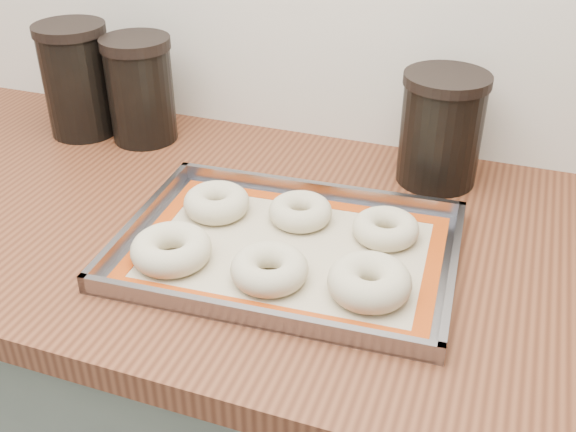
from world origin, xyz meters
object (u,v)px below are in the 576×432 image
at_px(bagel_front_left, 171,249).
at_px(bagel_back_left, 217,202).
at_px(bagel_back_right, 386,228).
at_px(canister_mid, 140,89).
at_px(bagel_front_mid, 269,269).
at_px(bagel_front_right, 369,282).
at_px(canister_right, 441,129).
at_px(bagel_back_mid, 300,211).
at_px(canister_left, 77,80).
at_px(baking_tray, 288,248).

xyz_separation_m(bagel_front_left, bagel_back_left, (0.01, 0.13, -0.00)).
relative_size(bagel_back_right, canister_mid, 0.50).
relative_size(bagel_front_mid, bagel_front_right, 0.95).
bearing_deg(canister_mid, canister_right, 2.18).
bearing_deg(canister_right, bagel_back_mid, -128.99).
relative_size(bagel_front_left, bagel_back_mid, 1.17).
height_order(bagel_back_right, canister_mid, canister_mid).
relative_size(bagel_back_left, canister_left, 0.48).
xyz_separation_m(bagel_back_mid, canister_left, (-0.49, 0.17, 0.08)).
bearing_deg(baking_tray, bagel_front_right, -24.85).
relative_size(bagel_back_right, canister_right, 0.52).
bearing_deg(bagel_front_left, canister_mid, 124.79).
bearing_deg(bagel_back_left, canister_right, 37.79).
bearing_deg(baking_tray, canister_mid, 145.07).
height_order(bagel_back_mid, canister_right, canister_right).
relative_size(bagel_front_mid, bagel_back_right, 1.07).
distance_m(bagel_front_left, bagel_front_mid, 0.14).
bearing_deg(bagel_back_left, bagel_back_mid, 9.48).
xyz_separation_m(bagel_back_left, canister_left, (-0.37, 0.19, 0.08)).
relative_size(bagel_back_mid, bagel_back_right, 0.99).
bearing_deg(bagel_front_right, baking_tray, 155.15).
height_order(bagel_front_left, bagel_back_mid, bagel_front_left).
bearing_deg(canister_mid, canister_left, -174.04).
height_order(bagel_back_left, canister_mid, canister_mid).
xyz_separation_m(bagel_back_right, canister_right, (0.04, 0.21, 0.07)).
bearing_deg(bagel_back_mid, canister_right, 51.01).
relative_size(bagel_front_right, bagel_back_right, 1.13).
height_order(bagel_front_right, canister_right, canister_right).
bearing_deg(canister_right, bagel_back_left, -142.21).
distance_m(bagel_front_mid, bagel_back_mid, 0.15).
distance_m(canister_left, canister_mid, 0.12).
relative_size(baking_tray, bagel_back_left, 4.82).
height_order(baking_tray, bagel_front_left, bagel_front_left).
bearing_deg(bagel_front_right, bagel_front_mid, -173.95).
height_order(bagel_front_left, bagel_front_mid, bagel_front_left).
distance_m(baking_tray, canister_left, 0.57).
bearing_deg(bagel_back_left, canister_left, 152.01).
xyz_separation_m(bagel_back_left, canister_mid, (-0.24, 0.21, 0.07)).
relative_size(baking_tray, bagel_front_right, 4.48).
bearing_deg(canister_left, bagel_front_mid, -32.91).
bearing_deg(canister_left, baking_tray, -26.58).
height_order(bagel_back_right, canister_left, canister_left).
relative_size(bagel_back_mid, canister_right, 0.51).
bearing_deg(canister_left, canister_right, 2.89).
distance_m(bagel_front_right, canister_right, 0.35).
height_order(bagel_front_right, canister_left, canister_left).
height_order(baking_tray, bagel_front_right, bagel_front_right).
xyz_separation_m(bagel_front_mid, canister_right, (0.16, 0.36, 0.07)).
relative_size(baking_tray, bagel_front_left, 4.35).
distance_m(bagel_front_mid, canister_mid, 0.51).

